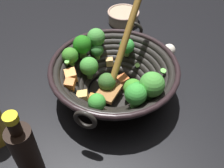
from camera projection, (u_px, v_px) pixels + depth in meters
ground_plane at (114, 94)px, 0.74m from camera, size 4.00×4.00×0.00m
wok at (115, 76)px, 0.69m from camera, size 0.36×0.34×0.26m
soy_sauce_bottle at (25, 151)px, 0.53m from camera, size 0.05×0.05×0.19m
prep_bowl at (123, 16)px, 0.99m from camera, size 0.12×0.12×0.04m
garlic_bulb at (169, 50)px, 0.85m from camera, size 0.04×0.04×0.04m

